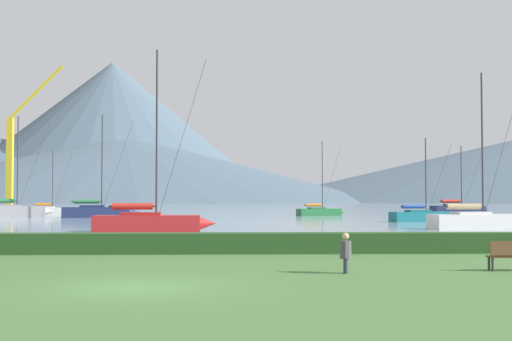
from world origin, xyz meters
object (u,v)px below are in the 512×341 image
(sailboat_slip_0, at_px, (458,209))
(sailboat_slip_8, at_px, (97,211))
(sailboat_slip_5, at_px, (422,216))
(sailboat_slip_1, at_px, (477,220))
(person_seated_viewer, at_px, (346,251))
(sailboat_slip_9, at_px, (49,210))
(sailboat_slip_3, at_px, (320,211))
(sailboat_slip_6, at_px, (149,221))
(dock_crane, at_px, (12,169))
(sailboat_slip_2, at_px, (12,210))

(sailboat_slip_0, height_order, sailboat_slip_8, sailboat_slip_8)
(sailboat_slip_5, bearing_deg, sailboat_slip_8, 145.50)
(sailboat_slip_0, bearing_deg, sailboat_slip_1, -115.54)
(person_seated_viewer, bearing_deg, sailboat_slip_9, 119.96)
(sailboat_slip_3, distance_m, sailboat_slip_8, 28.21)
(sailboat_slip_0, distance_m, sailboat_slip_1, 49.69)
(sailboat_slip_0, distance_m, sailboat_slip_6, 63.78)
(sailboat_slip_3, distance_m, dock_crane, 40.95)
(sailboat_slip_1, bearing_deg, sailboat_slip_3, 92.26)
(sailboat_slip_1, height_order, dock_crane, dock_crane)
(sailboat_slip_1, relative_size, sailboat_slip_2, 0.95)
(sailboat_slip_6, height_order, person_seated_viewer, sailboat_slip_6)
(sailboat_slip_6, bearing_deg, sailboat_slip_5, 36.50)
(sailboat_slip_2, height_order, dock_crane, dock_crane)
(sailboat_slip_2, xyz_separation_m, sailboat_slip_5, (45.25, -18.53, -0.20))
(sailboat_slip_1, distance_m, sailboat_slip_9, 64.93)
(sailboat_slip_0, distance_m, dock_crane, 62.07)
(sailboat_slip_1, bearing_deg, sailboat_slip_0, 65.52)
(sailboat_slip_8, relative_size, sailboat_slip_9, 1.32)
(sailboat_slip_6, xyz_separation_m, person_seated_viewer, (9.14, -26.13, -0.02))
(sailboat_slip_6, distance_m, sailboat_slip_9, 55.12)
(sailboat_slip_6, relative_size, dock_crane, 0.62)
(sailboat_slip_1, relative_size, sailboat_slip_6, 0.94)
(sailboat_slip_2, xyz_separation_m, sailboat_slip_3, (38.09, 4.10, -0.21))
(sailboat_slip_2, bearing_deg, sailboat_slip_5, -35.66)
(sailboat_slip_3, bearing_deg, sailboat_slip_5, -88.30)
(sailboat_slip_0, height_order, sailboat_slip_9, sailboat_slip_0)
(sailboat_slip_2, distance_m, sailboat_slip_9, 13.32)
(sailboat_slip_0, xyz_separation_m, sailboat_slip_5, (-13.97, -31.59, -0.14))
(sailboat_slip_0, bearing_deg, sailboat_slip_6, -135.57)
(sailboat_slip_3, xyz_separation_m, sailboat_slip_8, (-27.23, -7.38, 0.19))
(sailboat_slip_1, bearing_deg, sailboat_slip_6, -179.40)
(dock_crane, bearing_deg, sailboat_slip_6, -62.69)
(sailboat_slip_2, height_order, sailboat_slip_3, sailboat_slip_2)
(sailboat_slip_1, bearing_deg, person_seated_viewer, -124.19)
(sailboat_slip_1, xyz_separation_m, sailboat_slip_8, (-34.08, 31.26, 0.07))
(sailboat_slip_1, relative_size, sailboat_slip_9, 1.28)
(sailboat_slip_5, bearing_deg, dock_crane, 140.92)
(sailboat_slip_8, bearing_deg, sailboat_slip_0, 8.38)
(sailboat_slip_3, height_order, dock_crane, dock_crane)
(sailboat_slip_0, relative_size, person_seated_viewer, 7.83)
(sailboat_slip_2, xyz_separation_m, sailboat_slip_8, (10.87, -3.28, -0.02))
(sailboat_slip_3, bearing_deg, person_seated_viewer, -112.43)
(sailboat_slip_0, relative_size, sailboat_slip_8, 0.81)
(sailboat_slip_5, bearing_deg, sailboat_slip_1, -101.67)
(sailboat_slip_2, xyz_separation_m, person_seated_viewer, (30.23, -64.19, -0.09))
(sailboat_slip_5, bearing_deg, sailboat_slip_2, 147.16)
(sailboat_slip_1, height_order, person_seated_viewer, sailboat_slip_1)
(dock_crane, bearing_deg, sailboat_slip_3, -4.54)
(person_seated_viewer, bearing_deg, sailboat_slip_1, 72.90)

